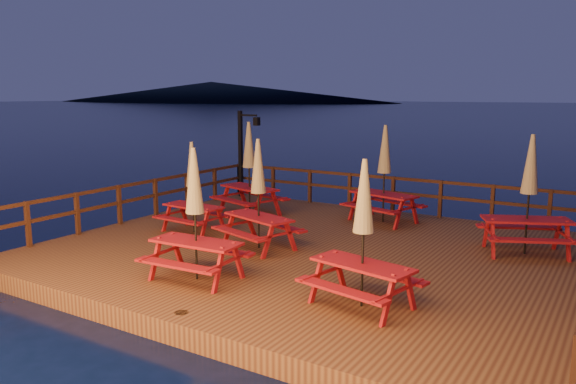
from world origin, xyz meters
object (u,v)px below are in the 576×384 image
lamp_post (244,146)px  picnic_table_1 (195,212)px  picnic_table_0 (384,172)px  picnic_table_2 (529,193)px

lamp_post → picnic_table_1: size_ratio=1.16×
picnic_table_0 → picnic_table_1: bearing=-84.8°
lamp_post → picnic_table_0: 5.77m
picnic_table_1 → lamp_post: bearing=116.7°
picnic_table_1 → picnic_table_2: picnic_table_2 is taller
picnic_table_0 → lamp_post: bearing=-175.9°
lamp_post → picnic_table_2: lamp_post is taller
picnic_table_2 → lamp_post: bearing=141.4°
picnic_table_1 → picnic_table_2: (5.15, 5.28, 0.06)m
picnic_table_1 → picnic_table_2: 7.38m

